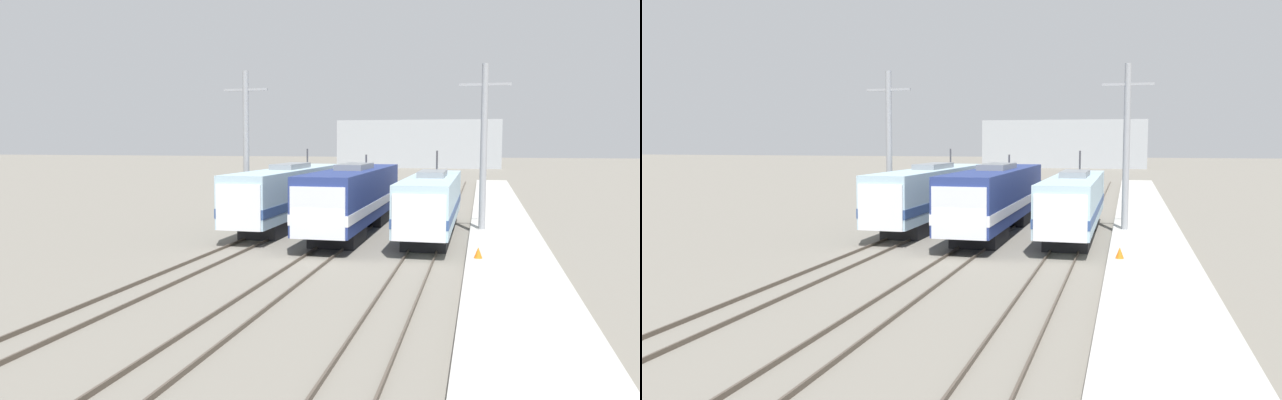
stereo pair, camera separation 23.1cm
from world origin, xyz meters
TOP-DOWN VIEW (x-y plane):
  - ground_plane at (0.00, 0.00)m, footprint 400.00×400.00m
  - rail_pair_far_left at (-4.85, 0.00)m, footprint 1.51×120.00m
  - rail_pair_center at (0.00, 0.00)m, footprint 1.51×120.00m
  - rail_pair_far_right at (4.85, 0.00)m, footprint 1.51×120.00m
  - locomotive_far_left at (-4.85, 10.15)m, footprint 2.81×19.09m
  - locomotive_center at (0.00, 8.09)m, footprint 3.07×18.40m
  - locomotive_far_right at (4.85, 7.79)m, footprint 2.84×16.64m
  - catenary_tower_left at (-7.57, 9.44)m, footprint 3.06×0.40m
  - catenary_tower_right at (7.79, 9.44)m, footprint 3.06×0.40m
  - platform at (9.10, 0.00)m, footprint 4.00×120.00m
  - traffic_cone at (7.64, -0.49)m, footprint 0.39×0.39m
  - depot_building at (-5.82, 109.60)m, footprint 35.05×9.73m

SIDE VIEW (x-z plane):
  - ground_plane at x=0.00m, z-range 0.00..0.00m
  - rail_pair_far_left at x=-4.85m, z-range 0.00..0.15m
  - rail_pair_center at x=0.00m, z-range 0.00..0.15m
  - rail_pair_far_right at x=4.85m, z-range 0.00..0.15m
  - platform at x=9.10m, z-range 0.00..0.37m
  - traffic_cone at x=7.64m, z-range 0.37..0.89m
  - locomotive_far_right at x=4.85m, z-range -0.51..4.62m
  - locomotive_far_left at x=-4.85m, z-range -0.41..4.78m
  - locomotive_center at x=0.00m, z-range -0.18..4.65m
  - depot_building at x=-5.82m, z-range 0.00..10.35m
  - catenary_tower_left at x=-7.57m, z-range 0.18..10.57m
  - catenary_tower_right at x=7.79m, z-range 0.18..10.57m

